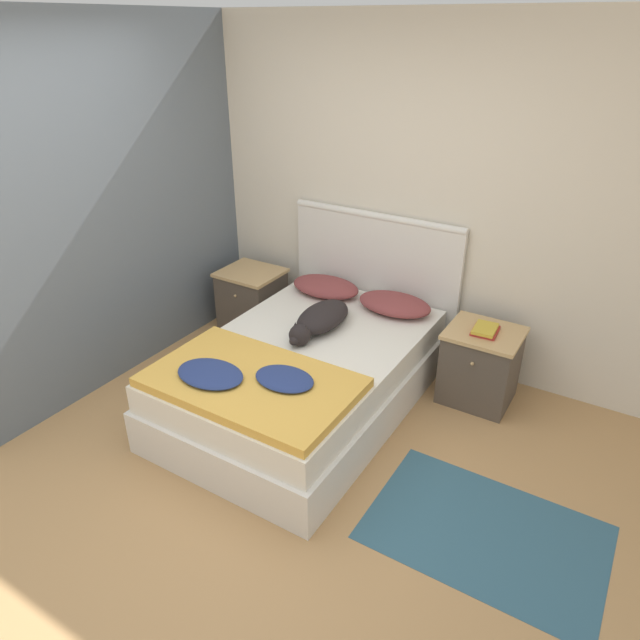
{
  "coord_description": "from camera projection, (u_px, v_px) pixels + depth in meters",
  "views": [
    {
      "loc": [
        1.81,
        -1.79,
        2.45
      ],
      "look_at": [
        -0.04,
        1.22,
        0.6
      ],
      "focal_mm": 32.0,
      "sensor_mm": 36.0,
      "label": 1
    }
  ],
  "objects": [
    {
      "name": "ground_plane",
      "position": [
        217.0,
        494.0,
        3.33
      ],
      "size": [
        16.0,
        16.0,
        0.0
      ],
      "primitive_type": "plane",
      "color": "tan"
    },
    {
      "name": "wall_back",
      "position": [
        387.0,
        196.0,
        4.35
      ],
      "size": [
        9.0,
        0.06,
        2.55
      ],
      "color": "beige",
      "rests_on": "ground_plane"
    },
    {
      "name": "wall_side_left",
      "position": [
        140.0,
        200.0,
        4.23
      ],
      "size": [
        0.06,
        3.1,
        2.55
      ],
      "color": "slate",
      "rests_on": "ground_plane"
    },
    {
      "name": "bed",
      "position": [
        305.0,
        376.0,
        4.01
      ],
      "size": [
        1.36,
        2.04,
        0.5
      ],
      "color": "silver",
      "rests_on": "ground_plane"
    },
    {
      "name": "headboard",
      "position": [
        374.0,
        279.0,
        4.63
      ],
      "size": [
        1.44,
        0.06,
        1.15
      ],
      "color": "silver",
      "rests_on": "ground_plane"
    },
    {
      "name": "nightstand_left",
      "position": [
        252.0,
        300.0,
        5.01
      ],
      "size": [
        0.51,
        0.46,
        0.56
      ],
      "color": "#4C4238",
      "rests_on": "ground_plane"
    },
    {
      "name": "nightstand_right",
      "position": [
        480.0,
        365.0,
        4.06
      ],
      "size": [
        0.51,
        0.46,
        0.56
      ],
      "color": "#4C4238",
      "rests_on": "ground_plane"
    },
    {
      "name": "pillow_left",
      "position": [
        326.0,
        287.0,
        4.59
      ],
      "size": [
        0.57,
        0.37,
        0.12
      ],
      "color": "brown",
      "rests_on": "bed"
    },
    {
      "name": "pillow_right",
      "position": [
        395.0,
        304.0,
        4.31
      ],
      "size": [
        0.57,
        0.37,
        0.12
      ],
      "color": "brown",
      "rests_on": "bed"
    },
    {
      "name": "quilt",
      "position": [
        250.0,
        381.0,
        3.43
      ],
      "size": [
        1.26,
        0.77,
        0.11
      ],
      "color": "gold",
      "rests_on": "bed"
    },
    {
      "name": "dog",
      "position": [
        320.0,
        319.0,
        4.06
      ],
      "size": [
        0.29,
        0.75,
        0.16
      ],
      "color": "black",
      "rests_on": "bed"
    },
    {
      "name": "book_stack",
      "position": [
        485.0,
        330.0,
        3.91
      ],
      "size": [
        0.18,
        0.22,
        0.04
      ],
      "color": "#AD2D28",
      "rests_on": "nightstand_right"
    },
    {
      "name": "rug",
      "position": [
        485.0,
        532.0,
        3.08
      ],
      "size": [
        1.23,
        0.84,
        0.0
      ],
      "color": "#335B70",
      "rests_on": "ground_plane"
    }
  ]
}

